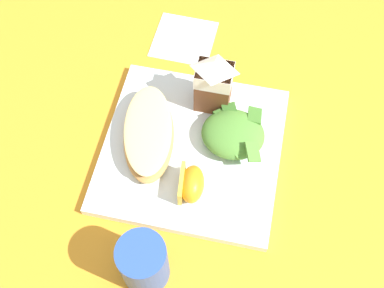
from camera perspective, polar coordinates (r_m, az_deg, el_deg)
name	(u,v)px	position (r m, az deg, el deg)	size (l,w,h in m)	color
ground	(192,152)	(0.77, 0.00, -0.94)	(3.00, 3.00, 0.00)	orange
white_plate	(192,149)	(0.76, 0.00, -0.65)	(0.28, 0.28, 0.02)	silver
cheesy_pizza_bread	(149,133)	(0.75, -5.21, 1.32)	(0.12, 0.18, 0.04)	tan
green_salad_pile	(233,134)	(0.75, 4.95, 1.22)	(0.10, 0.11, 0.05)	#4C8433
milk_carton	(214,82)	(0.75, 2.64, 7.46)	(0.06, 0.05, 0.11)	brown
orange_wedge_front	(191,184)	(0.71, -0.12, -4.82)	(0.04, 0.06, 0.04)	orange
paper_napkin	(184,39)	(0.91, -0.97, 12.49)	(0.11, 0.11, 0.00)	white
drinking_blue_cup	(144,263)	(0.66, -5.81, -13.99)	(0.07, 0.07, 0.10)	#284CA3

